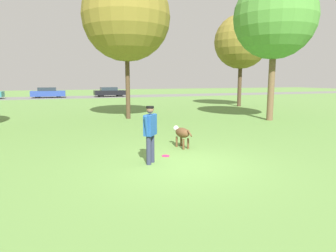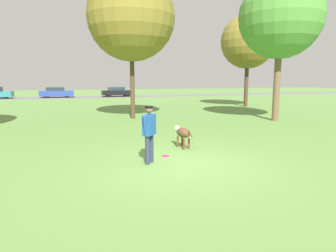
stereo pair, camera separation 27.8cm
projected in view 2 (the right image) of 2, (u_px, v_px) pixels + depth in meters
The scene contains 10 objects.
ground_plane at pixel (181, 165), 8.15m from camera, with size 120.00×120.00×0.00m, color #608C42.
far_road_strip at pixel (93, 97), 38.83m from camera, with size 120.00×6.00×0.01m.
person at pixel (149, 130), 8.16m from camera, with size 0.52×0.61×1.59m.
dog at pixel (183, 133), 10.09m from camera, with size 0.45×1.08×0.71m.
frisbee at pixel (165, 156), 9.06m from camera, with size 0.24×0.24×0.02m.
tree_mid_center at pixel (131, 17), 16.81m from camera, with size 4.95×4.95×8.23m.
tree_far_right at pixel (248, 42), 24.53m from camera, with size 4.43×4.43×7.58m.
tree_near_right at pixel (281, 17), 15.92m from camera, with size 4.41×4.41×7.79m.
parked_car_blue at pixel (56, 92), 37.28m from camera, with size 4.05×1.83×1.29m.
parked_car_black at pixel (117, 92), 39.42m from camera, with size 4.00×1.89×1.25m.
Camera 2 is at (-2.80, -7.38, 2.32)m, focal length 32.00 mm.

